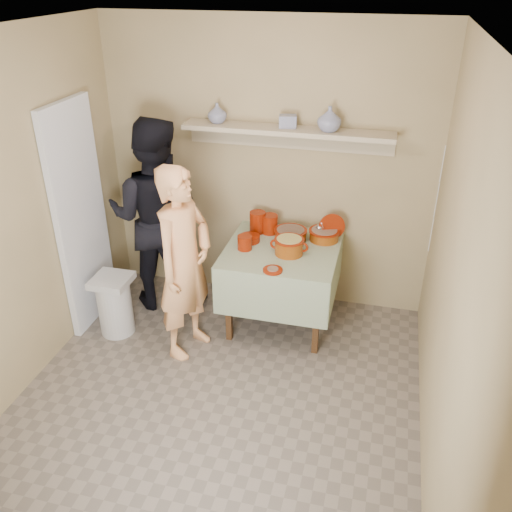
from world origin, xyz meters
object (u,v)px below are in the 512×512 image
(person_helper, at_px, (156,216))
(serving_table, at_px, (282,260))
(person_cook, at_px, (184,264))
(trash_bin, at_px, (115,305))
(cazuela_rice, at_px, (289,245))

(person_helper, relative_size, serving_table, 1.87)
(person_cook, height_order, trash_bin, person_cook)
(serving_table, height_order, cazuela_rice, cazuela_rice)
(person_cook, xyz_separation_m, cazuela_rice, (0.76, 0.48, 0.02))
(cazuela_rice, bearing_deg, serving_table, 131.72)
(person_cook, bearing_deg, cazuela_rice, -41.36)
(person_cook, xyz_separation_m, person_helper, (-0.51, 0.63, 0.09))
(person_cook, distance_m, cazuela_rice, 0.90)
(person_cook, relative_size, person_helper, 0.91)
(person_cook, bearing_deg, person_helper, 55.08)
(person_cook, xyz_separation_m, serving_table, (0.68, 0.57, -0.18))
(person_helper, height_order, serving_table, person_helper)
(cazuela_rice, xyz_separation_m, trash_bin, (-1.47, -0.43, -0.56))
(person_cook, xyz_separation_m, trash_bin, (-0.71, 0.05, -0.54))
(person_helper, bearing_deg, trash_bin, 63.64)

